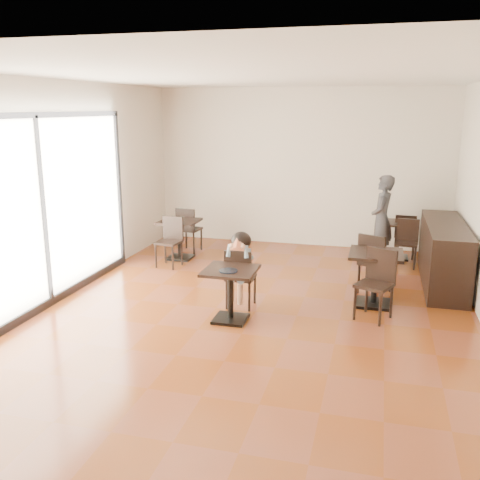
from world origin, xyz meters
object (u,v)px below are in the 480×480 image
(cafe_table_back, at_px, (397,240))
(child, at_px, (241,270))
(child_chair, at_px, (241,277))
(adult_patron, at_px, (382,219))
(chair_left_b, at_px, (169,243))
(chair_back_b, at_px, (406,244))
(cafe_table_left, at_px, (180,239))
(chair_mid_a, at_px, (376,263))
(chair_mid_b, at_px, (374,286))
(cafe_table_mid, at_px, (375,279))
(chair_left_a, at_px, (190,229))
(child_table, at_px, (230,295))
(chair_back_a, at_px, (405,236))

(cafe_table_back, bearing_deg, child, -124.64)
(child_chair, bearing_deg, adult_patron, -123.25)
(chair_left_b, xyz_separation_m, chair_back_b, (4.13, 1.08, -0.02))
(cafe_table_left, bearing_deg, child, -50.55)
(chair_mid_a, xyz_separation_m, chair_mid_b, (0.00, -1.10, 0.00))
(cafe_table_back, distance_m, chair_left_b, 4.31)
(child, xyz_separation_m, chair_left_b, (-1.76, 1.59, -0.10))
(chair_mid_a, relative_size, chair_left_b, 1.07)
(cafe_table_mid, xyz_separation_m, chair_left_a, (-3.61, 2.14, 0.05))
(cafe_table_left, height_order, chair_back_b, chair_back_b)
(child, bearing_deg, child_table, -90.00)
(chair_back_b, bearing_deg, chair_mid_b, -95.60)
(chair_mid_a, bearing_deg, adult_patron, -68.78)
(child_table, distance_m, cafe_table_back, 4.38)
(chair_left_b, bearing_deg, chair_mid_a, -0.89)
(cafe_table_mid, bearing_deg, chair_mid_b, -90.00)
(chair_left_b, bearing_deg, chair_left_a, 96.87)
(child_chair, distance_m, chair_back_b, 3.57)
(child, relative_size, chair_mid_a, 1.15)
(chair_mid_a, bearing_deg, child, 53.71)
(cafe_table_left, xyz_separation_m, chair_left_b, (0.00, -0.55, 0.08))
(chair_mid_b, relative_size, chair_left_a, 1.07)
(child_table, xyz_separation_m, cafe_table_mid, (1.85, 1.10, 0.03))
(cafe_table_mid, height_order, chair_back_b, chair_back_b)
(child, bearing_deg, chair_left_a, 123.20)
(child_table, xyz_separation_m, child_chair, (0.00, 0.55, 0.07))
(adult_patron, distance_m, chair_back_b, 0.64)
(cafe_table_mid, distance_m, chair_back_a, 2.83)
(chair_mid_a, distance_m, chair_left_a, 3.95)
(chair_mid_a, height_order, chair_mid_b, same)
(child_chair, bearing_deg, chair_left_b, -42.08)
(adult_patron, distance_m, chair_mid_a, 1.85)
(chair_back_a, bearing_deg, cafe_table_back, 43.43)
(adult_patron, relative_size, cafe_table_back, 2.29)
(child_chair, xyz_separation_m, cafe_table_left, (-1.76, 2.14, -0.06))
(child_chair, xyz_separation_m, chair_left_b, (-1.76, 1.59, 0.01))
(cafe_table_left, distance_m, chair_mid_a, 3.76)
(chair_mid_a, bearing_deg, chair_mid_b, 113.10)
(chair_back_b, bearing_deg, child_table, -121.05)
(child_chair, height_order, child, child)
(adult_patron, relative_size, chair_mid_a, 1.70)
(chair_back_b, bearing_deg, child, -126.29)
(chair_mid_b, bearing_deg, cafe_table_back, 106.54)
(chair_mid_a, height_order, chair_back_a, chair_mid_a)
(child_chair, distance_m, child, 0.11)
(adult_patron, bearing_deg, chair_left_b, -64.80)
(child_table, relative_size, cafe_table_back, 1.02)
(cafe_table_left, bearing_deg, child_table, -56.80)
(cafe_table_mid, height_order, chair_left_a, chair_left_a)
(child_table, distance_m, chair_back_b, 4.00)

